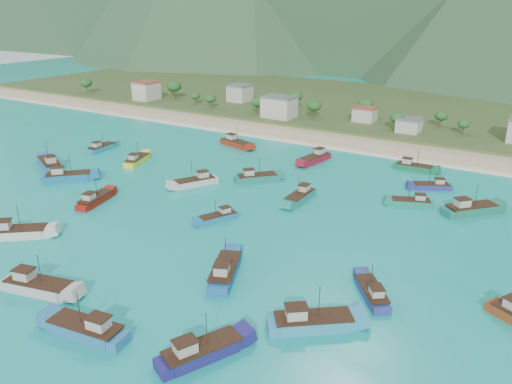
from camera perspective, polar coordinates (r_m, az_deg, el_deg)
The scene contains 28 objects.
ground at distance 100.74m, azimuth -8.21°, elevation -4.07°, with size 600.00×600.00×0.00m, color #0D9081.
beach at distance 165.37m, azimuth 9.53°, elevation 5.77°, with size 400.00×18.00×1.20m, color beige.
land at distance 221.74m, azimuth 15.73°, elevation 9.08°, with size 400.00×110.00×2.40m, color #385123.
surf_line at distance 156.90m, azimuth 8.18°, elevation 5.03°, with size 400.00×2.50×0.08m, color white.
village at distance 182.52m, azimuth 14.53°, elevation 8.38°, with size 221.15×29.47×7.62m.
vegetation at distance 189.47m, azimuth 10.06°, elevation 9.21°, with size 276.41×25.59×8.43m.
boat_0 at distance 123.48m, azimuth -6.92°, elevation 1.13°, with size 8.04×11.19×6.48m.
boat_1 at distance 115.29m, azimuth 23.28°, elevation -1.87°, with size 10.84×11.31×7.15m.
boat_5 at distance 117.22m, azimuth -17.90°, elevation -0.88°, with size 5.37×10.85×6.16m.
boat_6 at distance 157.02m, azimuth -2.33°, elevation 5.57°, with size 12.22×6.49×6.93m.
boat_7 at distance 72.99m, azimuth -18.73°, elevation -14.73°, with size 12.09×5.05×6.93m.
boat_9 at distance 71.12m, azimuth 6.37°, elevation -14.63°, with size 11.57×10.14×7.05m.
boat_10 at distance 105.90m, azimuth -25.70°, elevation -4.24°, with size 11.47×10.25×7.04m.
boat_12 at distance 85.49m, azimuth -23.67°, elevation -9.87°, with size 12.35×6.21×7.01m.
boat_13 at distance 82.52m, azimuth -3.57°, elevation -9.11°, with size 7.99×12.36×7.06m.
boat_14 at distance 79.31m, azimuth 13.11°, elevation -11.23°, with size 8.02×9.24×5.62m.
boat_15 at distance 134.70m, azimuth -20.71°, elevation 1.63°, with size 10.95×10.93×7.06m.
boat_17 at distance 103.36m, azimuth -4.30°, elevation -2.92°, with size 5.99×8.86×5.08m.
boat_18 at distance 159.58m, azimuth -17.24°, elevation 4.82°, with size 3.80×10.27×5.94m.
boat_19 at distance 140.46m, azimuth 17.58°, elevation 2.69°, with size 10.40×3.60×6.05m.
boat_20 at distance 125.69m, azimuth 0.04°, elevation 1.63°, with size 9.66×9.97×6.33m.
boat_22 at distance 66.19m, azimuth -6.30°, elevation -17.76°, with size 7.87×11.71×6.71m.
boat_23 at distance 127.46m, azimuth 19.44°, elevation 0.59°, with size 9.29×6.62×5.37m.
boat_24 at distance 115.74m, azimuth 17.35°, elevation -1.17°, with size 9.47×5.89×5.39m.
boat_25 at distance 147.07m, azimuth -22.53°, elevation 2.96°, with size 13.20×8.82×7.56m.
boat_26 at distance 113.53m, azimuth 5.04°, elevation -0.60°, with size 3.23×10.74×6.34m.
boat_28 at distance 143.92m, azimuth -13.43°, elevation 3.54°, with size 6.26×11.00×6.24m.
boat_30 at distance 142.10m, azimuth 6.76°, elevation 3.80°, with size 5.08×11.94×6.83m.
Camera 1 is at (59.85, -69.36, 41.90)m, focal length 35.00 mm.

